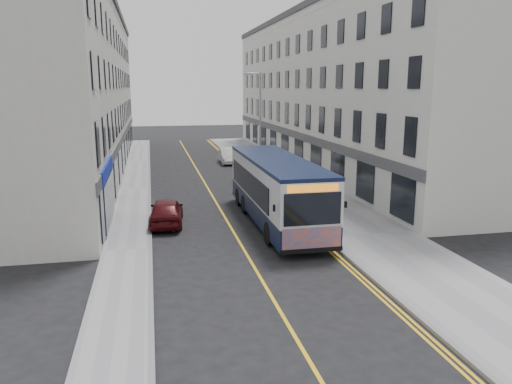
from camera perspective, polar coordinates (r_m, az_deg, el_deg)
name	(u,v)px	position (r m, az deg, el deg)	size (l,w,h in m)	color
ground	(236,237)	(23.70, -2.27, -5.12)	(140.00, 140.00, 0.00)	black
pavement_east	(293,183)	(36.43, 4.24, 1.01)	(4.50, 64.00, 0.12)	gray
pavement_west	(134,190)	(35.05, -13.72, 0.26)	(2.00, 64.00, 0.12)	gray
kerb_east	(263,184)	(35.88, 0.78, 0.88)	(0.18, 64.00, 0.13)	slate
kerb_west	(149,189)	(35.03, -12.09, 0.34)	(0.18, 64.00, 0.13)	slate
road_centre_line	(207,187)	(35.24, -5.57, 0.52)	(0.12, 64.00, 0.01)	yellow
road_dbl_yellow_inner	(257,185)	(35.80, 0.08, 0.75)	(0.10, 64.00, 0.01)	yellow
road_dbl_yellow_outer	(259,185)	(35.84, 0.39, 0.77)	(0.10, 64.00, 0.01)	yellow
terrace_east	(322,92)	(45.96, 7.60, 11.28)	(6.00, 46.00, 13.00)	silver
terrace_west	(83,92)	(43.66, -19.18, 10.71)	(6.00, 46.00, 13.00)	beige
streetlamp	(259,122)	(37.29, 0.38, 8.00)	(1.32, 0.18, 8.00)	gray
city_bus	(276,188)	(25.56, 2.35, 0.44)	(2.73, 11.69, 3.40)	#0B1532
bicycle	(328,203)	(28.23, 8.19, -1.25)	(0.59, 1.69, 0.89)	black
pedestrian_near	(286,170)	(35.82, 3.45, 2.54)	(0.72, 0.47, 1.98)	brown
pedestrian_far	(277,166)	(38.85, 2.37, 3.00)	(0.77, 0.60, 1.59)	black
car_white	(228,156)	(46.27, -3.19, 4.14)	(1.45, 4.15, 1.37)	silver
car_maroon	(166,211)	(25.95, -10.21, -2.19)	(1.65, 4.11, 1.40)	#460B0E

